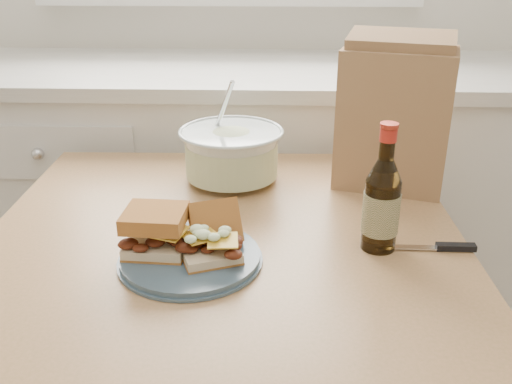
{
  "coord_description": "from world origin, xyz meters",
  "views": [
    {
      "loc": [
        0.17,
        -0.11,
        1.31
      ],
      "look_at": [
        0.14,
        0.9,
        0.86
      ],
      "focal_mm": 40.0,
      "sensor_mm": 36.0,
      "label": 1
    }
  ],
  "objects_px": {
    "dining_table": "(225,285)",
    "coleslaw_bowl": "(232,156)",
    "paper_bag": "(394,119)",
    "beer_bottle": "(382,203)",
    "plate": "(190,258)"
  },
  "relations": [
    {
      "from": "dining_table",
      "to": "beer_bottle",
      "type": "bearing_deg",
      "value": -7.86
    },
    {
      "from": "coleslaw_bowl",
      "to": "beer_bottle",
      "type": "distance_m",
      "value": 0.43
    },
    {
      "from": "coleslaw_bowl",
      "to": "paper_bag",
      "type": "xyz_separation_m",
      "value": [
        0.37,
        -0.0,
        0.1
      ]
    },
    {
      "from": "dining_table",
      "to": "coleslaw_bowl",
      "type": "bearing_deg",
      "value": 89.75
    },
    {
      "from": "plate",
      "to": "paper_bag",
      "type": "height_order",
      "value": "paper_bag"
    },
    {
      "from": "dining_table",
      "to": "coleslaw_bowl",
      "type": "distance_m",
      "value": 0.33
    },
    {
      "from": "coleslaw_bowl",
      "to": "paper_bag",
      "type": "height_order",
      "value": "paper_bag"
    },
    {
      "from": "dining_table",
      "to": "beer_bottle",
      "type": "height_order",
      "value": "beer_bottle"
    },
    {
      "from": "coleslaw_bowl",
      "to": "dining_table",
      "type": "bearing_deg",
      "value": -89.25
    },
    {
      "from": "beer_bottle",
      "to": "plate",
      "type": "bearing_deg",
      "value": -170.69
    },
    {
      "from": "coleslaw_bowl",
      "to": "paper_bag",
      "type": "distance_m",
      "value": 0.38
    },
    {
      "from": "plate",
      "to": "beer_bottle",
      "type": "height_order",
      "value": "beer_bottle"
    },
    {
      "from": "dining_table",
      "to": "paper_bag",
      "type": "distance_m",
      "value": 0.53
    },
    {
      "from": "paper_bag",
      "to": "dining_table",
      "type": "bearing_deg",
      "value": -127.28
    },
    {
      "from": "dining_table",
      "to": "plate",
      "type": "relative_size",
      "value": 3.79
    }
  ]
}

